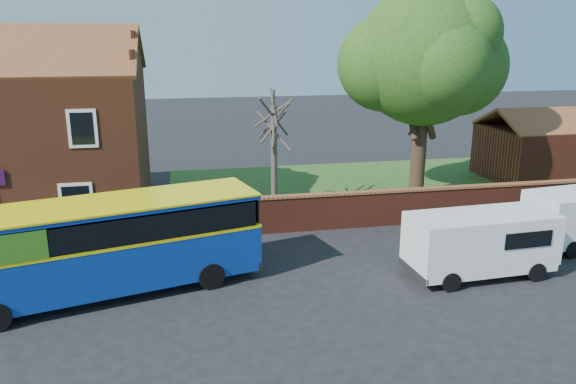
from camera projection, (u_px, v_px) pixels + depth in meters
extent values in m
plane|color=black|center=(166.00, 322.00, 16.39)|extent=(120.00, 120.00, 0.00)
cube|color=#426B28|center=(409.00, 186.00, 31.07)|extent=(26.00, 12.00, 0.04)
cube|color=brown|center=(6.00, 147.00, 25.07)|extent=(12.00, 8.00, 6.50)
cube|color=brown|center=(5.00, 48.00, 25.80)|extent=(12.30, 4.08, 2.16)
cube|color=maroon|center=(462.00, 204.00, 25.21)|extent=(22.00, 0.30, 1.50)
cube|color=brown|center=(464.00, 187.00, 24.99)|extent=(22.00, 0.38, 0.10)
cube|color=maroon|center=(557.00, 153.00, 32.34)|extent=(8.00, 5.00, 3.00)
cube|color=brown|center=(548.00, 114.00, 32.96)|extent=(8.20, 2.56, 1.24)
cube|color=#0E369A|center=(103.00, 260.00, 17.93)|extent=(10.26, 4.96, 1.58)
cube|color=yellow|center=(101.00, 237.00, 17.72)|extent=(10.28, 4.99, 0.10)
cube|color=black|center=(100.00, 223.00, 17.59)|extent=(9.88, 4.88, 0.79)
cube|color=#0E369A|center=(98.00, 207.00, 17.44)|extent=(10.26, 4.96, 0.14)
cube|color=yellow|center=(98.00, 204.00, 17.42)|extent=(10.31, 5.01, 0.06)
cylinder|color=black|center=(211.00, 276.00, 18.46)|extent=(0.94, 0.50, 0.90)
cylinder|color=black|center=(191.00, 252.00, 20.47)|extent=(0.94, 0.50, 0.90)
cube|color=white|center=(481.00, 241.00, 19.30)|extent=(5.14, 2.29, 1.92)
cube|color=black|center=(538.00, 227.00, 19.75)|extent=(0.17, 1.72, 0.76)
cube|color=black|center=(540.00, 257.00, 20.12)|extent=(0.21, 2.02, 0.24)
cylinder|color=black|center=(450.00, 282.00, 18.28)|extent=(0.68, 0.26, 0.67)
cylinder|color=black|center=(423.00, 260.00, 20.05)|extent=(0.68, 0.26, 0.67)
cylinder|color=black|center=(536.00, 272.00, 19.05)|extent=(0.68, 0.26, 0.67)
cylinder|color=black|center=(502.00, 252.00, 20.81)|extent=(0.68, 0.26, 0.67)
cylinder|color=black|center=(572.00, 249.00, 21.03)|extent=(0.69, 0.30, 0.67)
cylinder|color=black|center=(536.00, 233.00, 22.77)|extent=(0.69, 0.30, 0.67)
cylinder|color=black|center=(418.00, 155.00, 28.63)|extent=(0.76, 0.76, 4.35)
sphere|color=#407023|center=(425.00, 56.00, 27.29)|extent=(6.80, 6.80, 6.80)
sphere|color=#407023|center=(458.00, 67.00, 28.17)|extent=(4.91, 4.91, 4.91)
sphere|color=#407023|center=(385.00, 64.00, 27.60)|extent=(4.73, 4.73, 4.73)
cylinder|color=#4C4238|center=(274.00, 160.00, 25.97)|extent=(0.29, 0.29, 5.02)
cylinder|color=#4C4238|center=(274.00, 121.00, 25.49)|extent=(0.29, 2.45, 1.97)
cylinder|color=#4C4238|center=(274.00, 125.00, 25.53)|extent=(1.28, 1.81, 1.81)
cylinder|color=#4C4238|center=(274.00, 117.00, 25.44)|extent=(2.06, 0.94, 2.00)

